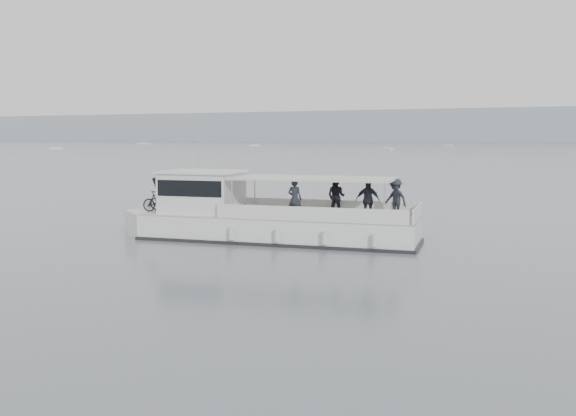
% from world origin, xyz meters
% --- Properties ---
extents(ground, '(1400.00, 1400.00, 0.00)m').
position_xyz_m(ground, '(0.00, 0.00, 0.00)').
color(ground, '#576066').
rests_on(ground, ground).
extents(headland, '(1400.00, 90.00, 28.00)m').
position_xyz_m(headland, '(0.00, 560.00, 14.00)').
color(headland, '#939EA8').
rests_on(headland, ground).
extents(tour_boat, '(15.22, 5.53, 6.33)m').
position_xyz_m(tour_boat, '(3.32, -0.93, 1.04)').
color(tour_boat, silver).
rests_on(tour_boat, ground).
extents(moored_fleet, '(469.44, 352.75, 11.38)m').
position_xyz_m(moored_fleet, '(-41.64, 216.15, 0.36)').
color(moored_fleet, silver).
rests_on(moored_fleet, ground).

